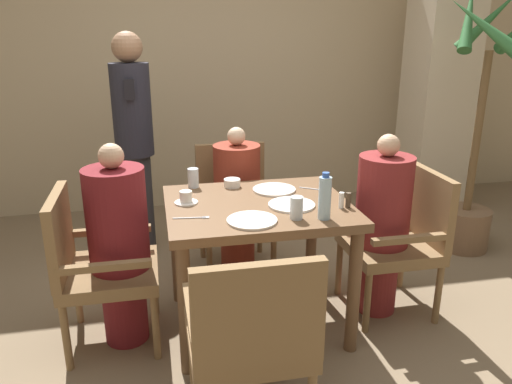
{
  "coord_description": "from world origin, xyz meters",
  "views": [
    {
      "loc": [
        -0.55,
        -2.55,
        1.69
      ],
      "look_at": [
        0.0,
        0.04,
        0.81
      ],
      "focal_mm": 35.0,
      "sensor_mm": 36.0,
      "label": 1
    }
  ],
  "objects_px": {
    "glass_tall_mid": "(193,178)",
    "standing_host": "(134,140)",
    "chair_right_side": "(402,235)",
    "plate_main_left": "(274,190)",
    "glass_tall_near": "(297,208)",
    "diner_in_left_chair": "(119,244)",
    "teacup_with_saucer": "(186,198)",
    "diner_in_right_chair": "(382,224)",
    "potted_palm": "(475,156)",
    "chair_far_side": "(234,201)",
    "water_bottle": "(325,197)",
    "plate_dessert_center": "(292,205)",
    "chair_near_corner": "(251,334)",
    "bowl_small": "(232,183)",
    "chair_left_side": "(94,262)",
    "plate_main_right": "(252,220)",
    "diner_in_far_chair": "(237,200)"
  },
  "relations": [
    {
      "from": "diner_in_left_chair",
      "to": "teacup_with_saucer",
      "type": "distance_m",
      "value": 0.43
    },
    {
      "from": "diner_in_far_chair",
      "to": "chair_near_corner",
      "type": "relative_size",
      "value": 1.2
    },
    {
      "from": "glass_tall_near",
      "to": "teacup_with_saucer",
      "type": "bearing_deg",
      "value": 146.4
    },
    {
      "from": "chair_far_side",
      "to": "glass_tall_near",
      "type": "height_order",
      "value": "chair_far_side"
    },
    {
      "from": "chair_right_side",
      "to": "standing_host",
      "type": "bearing_deg",
      "value": 143.05
    },
    {
      "from": "chair_right_side",
      "to": "plate_main_left",
      "type": "xyz_separation_m",
      "value": [
        -0.75,
        0.2,
        0.28
      ]
    },
    {
      "from": "standing_host",
      "to": "plate_dessert_center",
      "type": "height_order",
      "value": "standing_host"
    },
    {
      "from": "standing_host",
      "to": "teacup_with_saucer",
      "type": "relative_size",
      "value": 12.81
    },
    {
      "from": "chair_left_side",
      "to": "diner_in_far_chair",
      "type": "distance_m",
      "value": 1.12
    },
    {
      "from": "chair_far_side",
      "to": "chair_near_corner",
      "type": "relative_size",
      "value": 1.0
    },
    {
      "from": "diner_in_right_chair",
      "to": "glass_tall_mid",
      "type": "xyz_separation_m",
      "value": [
        -1.08,
        0.36,
        0.25
      ]
    },
    {
      "from": "teacup_with_saucer",
      "to": "water_bottle",
      "type": "distance_m",
      "value": 0.77
    },
    {
      "from": "diner_in_left_chair",
      "to": "plate_dessert_center",
      "type": "distance_m",
      "value": 0.95
    },
    {
      "from": "chair_near_corner",
      "to": "glass_tall_mid",
      "type": "bearing_deg",
      "value": 95.84
    },
    {
      "from": "glass_tall_mid",
      "to": "standing_host",
      "type": "bearing_deg",
      "value": 113.47
    },
    {
      "from": "teacup_with_saucer",
      "to": "water_bottle",
      "type": "height_order",
      "value": "water_bottle"
    },
    {
      "from": "chair_right_side",
      "to": "plate_dessert_center",
      "type": "xyz_separation_m",
      "value": [
        -0.73,
        -0.08,
        0.28
      ]
    },
    {
      "from": "plate_main_right",
      "to": "glass_tall_near",
      "type": "relative_size",
      "value": 2.18
    },
    {
      "from": "plate_main_left",
      "to": "standing_host",
      "type": "bearing_deg",
      "value": 129.76
    },
    {
      "from": "plate_main_left",
      "to": "teacup_with_saucer",
      "type": "distance_m",
      "value": 0.54
    },
    {
      "from": "diner_in_far_chair",
      "to": "chair_near_corner",
      "type": "bearing_deg",
      "value": -97.71
    },
    {
      "from": "plate_main_right",
      "to": "bowl_small",
      "type": "relative_size",
      "value": 2.55
    },
    {
      "from": "chair_right_side",
      "to": "water_bottle",
      "type": "bearing_deg",
      "value": -153.84
    },
    {
      "from": "diner_in_right_chair",
      "to": "water_bottle",
      "type": "xyz_separation_m",
      "value": [
        -0.48,
        -0.3,
        0.3
      ]
    },
    {
      "from": "diner_in_left_chair",
      "to": "standing_host",
      "type": "bearing_deg",
      "value": 86.28
    },
    {
      "from": "plate_dessert_center",
      "to": "teacup_with_saucer",
      "type": "relative_size",
      "value": 1.97
    },
    {
      "from": "diner_in_far_chair",
      "to": "teacup_with_saucer",
      "type": "height_order",
      "value": "diner_in_far_chair"
    },
    {
      "from": "water_bottle",
      "to": "bowl_small",
      "type": "bearing_deg",
      "value": 120.79
    },
    {
      "from": "potted_palm",
      "to": "chair_near_corner",
      "type": "bearing_deg",
      "value": -143.35
    },
    {
      "from": "diner_in_right_chair",
      "to": "bowl_small",
      "type": "height_order",
      "value": "diner_in_right_chair"
    },
    {
      "from": "teacup_with_saucer",
      "to": "glass_tall_near",
      "type": "distance_m",
      "value": 0.64
    },
    {
      "from": "chair_right_side",
      "to": "plate_main_left",
      "type": "relative_size",
      "value": 3.45
    },
    {
      "from": "glass_tall_near",
      "to": "diner_in_left_chair",
      "type": "bearing_deg",
      "value": 163.07
    },
    {
      "from": "chair_left_side",
      "to": "standing_host",
      "type": "relative_size",
      "value": 0.53
    },
    {
      "from": "chair_left_side",
      "to": "plate_main_right",
      "type": "distance_m",
      "value": 0.9
    },
    {
      "from": "chair_near_corner",
      "to": "glass_tall_near",
      "type": "xyz_separation_m",
      "value": [
        0.34,
        0.54,
        0.33
      ]
    },
    {
      "from": "potted_palm",
      "to": "bowl_small",
      "type": "relative_size",
      "value": 20.11
    },
    {
      "from": "potted_palm",
      "to": "glass_tall_near",
      "type": "relative_size",
      "value": 17.18
    },
    {
      "from": "chair_far_side",
      "to": "chair_right_side",
      "type": "relative_size",
      "value": 1.0
    },
    {
      "from": "diner_in_left_chair",
      "to": "plate_dessert_center",
      "type": "height_order",
      "value": "diner_in_left_chair"
    },
    {
      "from": "chair_left_side",
      "to": "water_bottle",
      "type": "bearing_deg",
      "value": -14.41
    },
    {
      "from": "chair_far_side",
      "to": "teacup_with_saucer",
      "type": "relative_size",
      "value": 6.79
    },
    {
      "from": "chair_far_side",
      "to": "bowl_small",
      "type": "distance_m",
      "value": 0.58
    },
    {
      "from": "chair_far_side",
      "to": "plate_dessert_center",
      "type": "distance_m",
      "value": 0.96
    },
    {
      "from": "chair_left_side",
      "to": "chair_right_side",
      "type": "height_order",
      "value": "same"
    },
    {
      "from": "standing_host",
      "to": "water_bottle",
      "type": "bearing_deg",
      "value": -57.14
    },
    {
      "from": "water_bottle",
      "to": "plate_dessert_center",
      "type": "bearing_deg",
      "value": 116.51
    },
    {
      "from": "bowl_small",
      "to": "glass_tall_near",
      "type": "bearing_deg",
      "value": -68.59
    },
    {
      "from": "diner_in_far_chair",
      "to": "standing_host",
      "type": "xyz_separation_m",
      "value": [
        -0.68,
        0.51,
        0.35
      ]
    },
    {
      "from": "potted_palm",
      "to": "water_bottle",
      "type": "height_order",
      "value": "potted_palm"
    }
  ]
}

